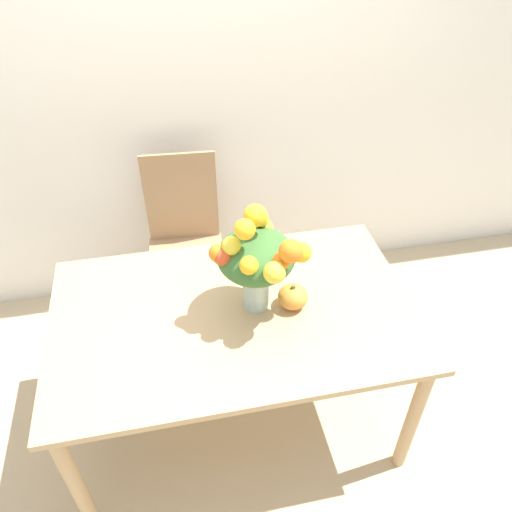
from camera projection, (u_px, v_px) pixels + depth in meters
name	position (u px, v px, depth m)	size (l,w,h in m)	color
ground_plane	(238.00, 412.00, 2.56)	(12.00, 12.00, 0.00)	tan
wall_back	(193.00, 73.00, 2.54)	(8.00, 0.06, 2.70)	white
dining_table	(234.00, 325.00, 2.14)	(1.51, 0.94, 0.75)	tan
flower_vase	(257.00, 258.00, 1.94)	(0.39, 0.36, 0.48)	#B2CCBC
pumpkin	(293.00, 297.00, 2.08)	(0.13, 0.13, 0.12)	gold
dining_chair_near_window	(185.00, 243.00, 2.81)	(0.45, 0.45, 1.01)	#9E7A56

